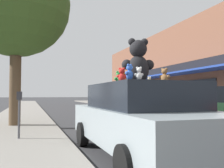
% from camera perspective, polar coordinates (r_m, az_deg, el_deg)
% --- Properties ---
extents(ground_plane, '(260.00, 260.00, 0.00)m').
position_cam_1_polar(ground_plane, '(7.50, 22.92, -12.33)').
color(ground_plane, '#333335').
extents(sidewalk_near, '(2.86, 90.00, 0.13)m').
position_cam_1_polar(sidewalk_near, '(5.73, -22.67, -14.85)').
color(sidewalk_near, gray).
rests_on(sidewalk_near, ground_plane).
extents(plush_art_car, '(2.10, 4.81, 1.55)m').
position_cam_1_polar(plush_art_car, '(5.37, 6.58, -7.80)').
color(plush_art_car, '#8C999E').
rests_on(plush_art_car, ground_plane).
extents(teddy_bear_giant, '(0.73, 0.48, 0.97)m').
position_cam_1_polar(teddy_bear_giant, '(5.37, 6.00, 5.10)').
color(teddy_bear_giant, black).
rests_on(teddy_bear_giant, plush_art_car).
extents(teddy_bear_yellow, '(0.24, 0.19, 0.32)m').
position_cam_1_polar(teddy_bear_yellow, '(5.85, 5.99, 1.38)').
color(teddy_bear_yellow, yellow).
rests_on(teddy_bear_yellow, plush_art_car).
extents(teddy_bear_brown, '(0.20, 0.22, 0.31)m').
position_cam_1_polar(teddy_bear_brown, '(5.22, 11.90, 1.86)').
color(teddy_bear_brown, olive).
rests_on(teddy_bear_brown, plush_art_car).
extents(teddy_bear_green, '(0.23, 0.15, 0.31)m').
position_cam_1_polar(teddy_bear_green, '(5.77, 1.56, 1.39)').
color(teddy_bear_green, green).
rests_on(teddy_bear_green, plush_art_car).
extents(teddy_bear_teal, '(0.26, 0.18, 0.34)m').
position_cam_1_polar(teddy_bear_teal, '(6.47, 6.44, 1.13)').
color(teddy_bear_teal, teal).
rests_on(teddy_bear_teal, plush_art_car).
extents(teddy_bear_white, '(0.16, 0.11, 0.22)m').
position_cam_1_polar(teddy_bear_white, '(4.10, 6.17, 2.37)').
color(teddy_bear_white, white).
rests_on(teddy_bear_white, plush_art_car).
extents(teddy_bear_red, '(0.22, 0.17, 0.30)m').
position_cam_1_polar(teddy_bear_red, '(4.91, 2.27, 2.00)').
color(teddy_bear_red, red).
rests_on(teddy_bear_red, plush_art_car).
extents(teddy_bear_blue, '(0.20, 0.17, 0.27)m').
position_cam_1_polar(teddy_bear_blue, '(4.11, 4.02, 2.69)').
color(teddy_bear_blue, blue).
rests_on(teddy_bear_blue, plush_art_car).
extents(teddy_bear_cream, '(0.16, 0.12, 0.22)m').
position_cam_1_polar(teddy_bear_cream, '(6.24, 8.54, 0.72)').
color(teddy_bear_cream, beige).
rests_on(teddy_bear_cream, plush_art_car).
extents(teddy_bear_orange, '(0.20, 0.26, 0.35)m').
position_cam_1_polar(teddy_bear_orange, '(6.04, 2.60, 1.41)').
color(teddy_bear_orange, orange).
rests_on(teddy_bear_orange, plush_art_car).
extents(parked_car_far_center, '(2.22, 4.73, 1.62)m').
position_cam_1_polar(parked_car_far_center, '(11.24, 23.56, -4.70)').
color(parked_car_far_center, '#336B3D').
rests_on(parked_car_far_center, ground_plane).
extents(street_tree, '(4.27, 4.27, 6.97)m').
position_cam_1_polar(street_tree, '(11.13, -20.99, 16.71)').
color(street_tree, brown).
rests_on(street_tree, sidewalk_near).
extents(parking_meter, '(0.14, 0.10, 1.27)m').
position_cam_1_polar(parking_meter, '(7.26, -20.45, -5.26)').
color(parking_meter, '#4C4C51').
rests_on(parking_meter, sidewalk_near).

